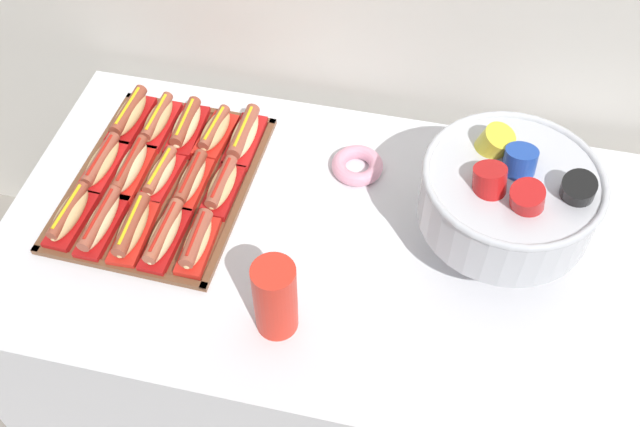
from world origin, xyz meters
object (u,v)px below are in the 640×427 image
Objects in this scene: hot_dog_2 at (133,228)px; hot_dog_7 at (161,174)px; hot_dog_10 at (130,115)px; hot_dog_13 at (215,132)px; hot_dog_5 at (102,163)px; hot_dog_1 at (101,222)px; hot_dog_4 at (197,242)px; cup_stack at (275,298)px; hot_dog_3 at (165,235)px; hot_dog_0 at (70,215)px; hot_dog_6 at (131,168)px; punch_bowl at (509,196)px; hot_dog_12 at (186,126)px; hot_dog_14 at (244,136)px; donut at (357,166)px; hot_dog_9 at (222,186)px; serving_tray at (163,182)px; hot_dog_11 at (158,121)px; hot_dog_8 at (191,180)px; buffet_table at (338,322)px.

hot_dog_2 is 1.16× the size of hot_dog_7.
hot_dog_13 is at bearing -1.53° from hot_dog_10.
hot_dog_13 is (0.22, -0.01, -0.00)m from hot_dog_10.
hot_dog_5 is at bearing 130.74° from hot_dog_2.
hot_dog_1 is 0.23m from hot_dog_4.
hot_dog_3 is at bearing 154.36° from cup_stack.
hot_dog_0 is 0.33m from hot_dog_10.
hot_dog_6 is at bearing 130.74° from hot_dog_3.
punch_bowl reaches higher than hot_dog_4.
hot_dog_0 is 0.98× the size of hot_dog_12.
hot_dog_7 is at bearing 88.47° from hot_dog_2.
hot_dog_14 reaches higher than hot_dog_5.
donut is at bearing 15.32° from hot_dog_6.
hot_dog_0 reaches higher than hot_dog_7.
hot_dog_0 is 1.09× the size of hot_dog_7.
hot_dog_9 is 0.22m from hot_dog_12.
hot_dog_6 reaches higher than serving_tray.
hot_dog_9 and hot_dog_12 have the same top height.
hot_dog_12 is at bearing 130.74° from hot_dog_9.
hot_dog_7 is 0.96× the size of hot_dog_9.
hot_dog_2 and hot_dog_3 have the same top height.
hot_dog_9 is at bearing -1.53° from hot_dog_5.
hot_dog_3 is at bearing -1.53° from hot_dog_1.
hot_dog_1 is 0.98× the size of cup_stack.
hot_dog_10 is 0.95m from punch_bowl.
hot_dog_12 is at bearing -1.53° from hot_dog_10.
hot_dog_4 reaches higher than hot_dog_7.
hot_dog_4 and hot_dog_11 have the same top height.
punch_bowl is at bearing 12.70° from hot_dog_3.
hot_dog_3 is at bearing 178.47° from hot_dog_4.
hot_dog_2 and hot_dog_11 have the same top height.
serving_tray is 3.13× the size of hot_dog_11.
hot_dog_3 is (0.22, -0.01, -0.00)m from hot_dog_0.
hot_dog_8 is at bearing -1.53° from hot_dog_6.
buffet_table is 0.50m from hot_dog_9.
punch_bowl is (0.78, -0.01, 0.16)m from serving_tray.
hot_dog_3 is 0.17m from hot_dog_8.
hot_dog_14 reaches higher than serving_tray.
hot_dog_11 is at bearing 75.67° from hot_dog_0.
hot_dog_5 is 0.23m from hot_dog_8.
hot_dog_7 is at bearing -67.09° from hot_dog_11.
hot_dog_14 is at bearing 164.87° from punch_bowl.
hot_dog_1 is 1.03× the size of hot_dog_14.
hot_dog_2 is at bearing -91.53° from hot_dog_7.
hot_dog_0 is 0.22m from hot_dog_7.
hot_dog_7 is 0.83× the size of cup_stack.
cup_stack is at bearing -35.29° from hot_dog_6.
hot_dog_6 is at bearing 88.47° from hot_dog_1.
hot_dog_9 is at bearing -1.53° from serving_tray.
hot_dog_10 is 0.23m from hot_dog_13.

